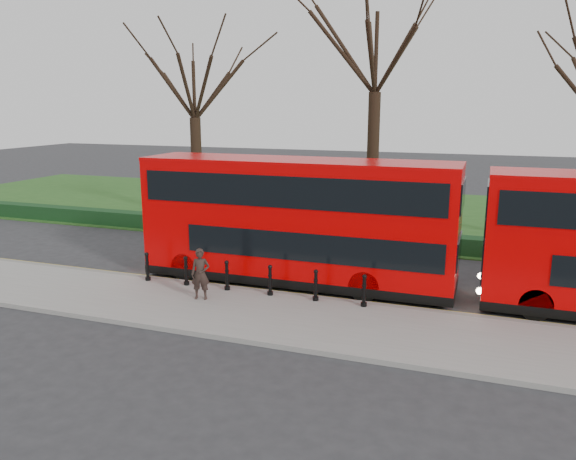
% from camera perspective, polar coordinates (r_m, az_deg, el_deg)
% --- Properties ---
extents(ground, '(120.00, 120.00, 0.00)m').
position_cam_1_polar(ground, '(20.59, -2.79, -5.55)').
color(ground, '#28282B').
rests_on(ground, ground).
extents(pavement, '(60.00, 4.00, 0.15)m').
position_cam_1_polar(pavement, '(17.99, -6.47, -8.10)').
color(pavement, gray).
rests_on(pavement, ground).
extents(kerb, '(60.00, 0.25, 0.16)m').
position_cam_1_polar(kerb, '(19.69, -3.91, -6.19)').
color(kerb, slate).
rests_on(kerb, ground).
extents(grass_verge, '(60.00, 18.00, 0.06)m').
position_cam_1_polar(grass_verge, '(34.50, 6.77, 1.88)').
color(grass_verge, '#234E1A').
rests_on(grass_verge, ground).
extents(hedge, '(60.00, 0.90, 0.80)m').
position_cam_1_polar(hedge, '(26.66, 2.79, -0.43)').
color(hedge, black).
rests_on(hedge, ground).
extents(yellow_line_outer, '(60.00, 0.10, 0.01)m').
position_cam_1_polar(yellow_line_outer, '(19.98, -3.56, -6.11)').
color(yellow_line_outer, yellow).
rests_on(yellow_line_outer, ground).
extents(yellow_line_inner, '(60.00, 0.10, 0.01)m').
position_cam_1_polar(yellow_line_inner, '(20.15, -3.33, -5.94)').
color(yellow_line_inner, yellow).
rests_on(yellow_line_inner, ground).
extents(tree_left, '(6.64, 6.64, 10.38)m').
position_cam_1_polar(tree_left, '(32.09, -9.55, 14.47)').
color(tree_left, black).
rests_on(tree_left, ground).
extents(tree_mid, '(8.16, 8.16, 12.76)m').
position_cam_1_polar(tree_mid, '(28.74, 8.98, 18.20)').
color(tree_mid, black).
rests_on(tree_mid, ground).
extents(bollard_row, '(8.15, 0.15, 1.00)m').
position_cam_1_polar(bollard_row, '(19.17, -4.06, -4.91)').
color(bollard_row, black).
rests_on(bollard_row, pavement).
extents(bus_lead, '(11.36, 2.61, 4.52)m').
position_cam_1_polar(bus_lead, '(20.26, 0.87, 0.84)').
color(bus_lead, '#CE0001').
rests_on(bus_lead, ground).
extents(pedestrian, '(0.71, 0.57, 1.70)m').
position_cam_1_polar(pedestrian, '(18.62, -8.88, -4.44)').
color(pedestrian, '#2D201C').
rests_on(pedestrian, pavement).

